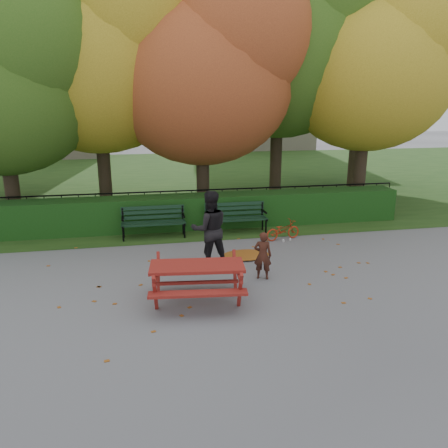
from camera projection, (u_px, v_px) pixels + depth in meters
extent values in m
plane|color=slate|center=(223.00, 284.00, 9.28)|extent=(90.00, 90.00, 0.00)
plane|color=#193911|center=(172.00, 177.00, 22.52)|extent=(90.00, 90.00, 0.00)
cube|color=#BAAB91|center=(24.00, 46.00, 30.18)|extent=(10.00, 7.00, 15.00)
cube|color=#BAAB91|center=(254.00, 74.00, 35.61)|extent=(9.00, 6.00, 12.00)
cube|color=black|center=(195.00, 211.00, 13.40)|extent=(13.00, 0.90, 1.00)
cube|color=black|center=(192.00, 218.00, 14.27)|extent=(14.00, 0.04, 0.04)
cube|color=black|center=(192.00, 190.00, 14.03)|extent=(14.00, 0.04, 0.04)
cylinder|color=black|center=(96.00, 210.00, 13.61)|extent=(0.03, 0.03, 1.00)
cylinder|color=black|center=(192.00, 206.00, 14.16)|extent=(0.03, 0.03, 1.00)
cylinder|color=black|center=(280.00, 202.00, 14.71)|extent=(0.03, 0.03, 1.00)
cylinder|color=black|center=(375.00, 197.00, 15.36)|extent=(0.03, 0.03, 1.00)
cylinder|color=black|center=(12.00, 184.00, 13.40)|extent=(0.44, 0.44, 2.62)
sphere|color=#2E5616|center=(24.00, 39.00, 11.82)|extent=(4.20, 4.20, 4.20)
cylinder|color=black|center=(104.00, 168.00, 14.96)|extent=(0.44, 0.44, 3.15)
ellipsoid|color=olive|center=(96.00, 63.00, 14.05)|extent=(6.40, 6.40, 5.76)
sphere|color=olive|center=(129.00, 11.00, 13.12)|extent=(4.80, 4.80, 4.80)
cylinder|color=black|center=(203.00, 173.00, 14.86)|extent=(0.44, 0.44, 2.80)
ellipsoid|color=brown|center=(202.00, 81.00, 14.05)|extent=(6.00, 6.00, 5.40)
sphere|color=brown|center=(239.00, 33.00, 13.18)|extent=(4.50, 4.50, 4.50)
cylinder|color=black|center=(276.00, 156.00, 16.55)|extent=(0.44, 0.44, 3.50)
ellipsoid|color=#2E5616|center=(279.00, 51.00, 15.54)|extent=(6.80, 6.80, 6.12)
sphere|color=#2E5616|center=(323.00, 0.00, 14.54)|extent=(5.10, 5.10, 5.10)
cylinder|color=black|center=(360.00, 167.00, 15.70)|extent=(0.44, 0.44, 2.97)
ellipsoid|color=olive|center=(368.00, 74.00, 14.84)|extent=(5.80, 5.80, 5.22)
sphere|color=olive|center=(412.00, 30.00, 13.99)|extent=(4.35, 4.35, 4.35)
cylinder|color=black|center=(354.00, 152.00, 19.79)|extent=(0.44, 0.44, 3.15)
ellipsoid|color=#2E5616|center=(360.00, 73.00, 18.88)|extent=(6.00, 6.00, 5.40)
sphere|color=#2E5616|center=(395.00, 38.00, 18.00)|extent=(4.50, 4.50, 4.50)
cube|color=black|center=(154.00, 225.00, 12.16)|extent=(1.80, 0.12, 0.04)
cube|color=black|center=(154.00, 223.00, 12.33)|extent=(1.80, 0.12, 0.04)
cube|color=black|center=(153.00, 221.00, 12.50)|extent=(1.80, 0.12, 0.04)
cube|color=black|center=(153.00, 217.00, 12.56)|extent=(1.80, 0.05, 0.10)
cube|color=black|center=(153.00, 212.00, 12.51)|extent=(1.80, 0.05, 0.10)
cube|color=black|center=(153.00, 207.00, 12.48)|extent=(1.80, 0.05, 0.10)
cube|color=black|center=(123.00, 225.00, 12.18)|extent=(0.05, 0.55, 0.06)
cube|color=black|center=(123.00, 215.00, 12.37)|extent=(0.05, 0.05, 0.41)
cylinder|color=black|center=(123.00, 234.00, 12.06)|extent=(0.05, 0.05, 0.44)
cylinder|color=black|center=(124.00, 230.00, 12.40)|extent=(0.05, 0.05, 0.44)
cube|color=black|center=(123.00, 218.00, 12.14)|extent=(0.05, 0.45, 0.04)
cube|color=black|center=(184.00, 222.00, 12.49)|extent=(0.05, 0.55, 0.06)
cube|color=black|center=(182.00, 212.00, 12.69)|extent=(0.05, 0.05, 0.41)
cylinder|color=black|center=(184.00, 231.00, 12.38)|extent=(0.05, 0.05, 0.44)
cylinder|color=black|center=(183.00, 227.00, 12.72)|extent=(0.05, 0.05, 0.44)
cube|color=black|center=(183.00, 215.00, 12.46)|extent=(0.05, 0.45, 0.04)
cube|color=black|center=(238.00, 220.00, 12.60)|extent=(1.80, 0.12, 0.04)
cube|color=black|center=(236.00, 219.00, 12.77)|extent=(1.80, 0.12, 0.04)
cube|color=black|center=(235.00, 217.00, 12.94)|extent=(1.80, 0.12, 0.04)
cube|color=black|center=(234.00, 213.00, 13.00)|extent=(1.80, 0.05, 0.10)
cube|color=black|center=(234.00, 208.00, 12.96)|extent=(1.80, 0.05, 0.10)
cube|color=black|center=(235.00, 204.00, 12.92)|extent=(1.80, 0.05, 0.10)
cube|color=black|center=(208.00, 221.00, 12.62)|extent=(0.05, 0.55, 0.06)
cube|color=black|center=(206.00, 211.00, 12.82)|extent=(0.05, 0.05, 0.41)
cylinder|color=black|center=(209.00, 229.00, 12.50)|extent=(0.05, 0.05, 0.44)
cylinder|color=black|center=(207.00, 226.00, 12.84)|extent=(0.05, 0.05, 0.44)
cube|color=black|center=(208.00, 214.00, 12.59)|extent=(0.05, 0.45, 0.04)
cube|color=black|center=(264.00, 218.00, 12.93)|extent=(0.05, 0.55, 0.06)
cube|color=black|center=(262.00, 209.00, 13.13)|extent=(0.05, 0.05, 0.41)
cylinder|color=black|center=(266.00, 226.00, 12.82)|extent=(0.05, 0.05, 0.44)
cylinder|color=black|center=(263.00, 223.00, 13.16)|extent=(0.05, 0.05, 0.44)
cube|color=black|center=(264.00, 211.00, 12.90)|extent=(0.05, 0.45, 0.04)
cube|color=maroon|center=(197.00, 266.00, 8.28)|extent=(1.85, 0.94, 0.06)
cube|color=maroon|center=(198.00, 294.00, 7.79)|extent=(1.80, 0.44, 0.05)
cube|color=maroon|center=(197.00, 269.00, 8.93)|extent=(1.80, 0.44, 0.05)
cube|color=maroon|center=(155.00, 294.00, 7.89)|extent=(0.12, 0.51, 0.87)
cube|color=maroon|center=(158.00, 275.00, 8.74)|extent=(0.12, 0.51, 0.87)
cube|color=maroon|center=(156.00, 271.00, 8.24)|extent=(0.21, 1.33, 0.06)
cube|color=maroon|center=(240.00, 291.00, 8.01)|extent=(0.12, 0.51, 0.87)
cube|color=maroon|center=(235.00, 273.00, 8.86)|extent=(0.12, 0.51, 0.87)
cube|color=maroon|center=(237.00, 269.00, 8.37)|extent=(0.21, 1.33, 0.06)
cube|color=maroon|center=(197.00, 282.00, 8.37)|extent=(1.58, 0.23, 0.06)
ellipsoid|color=brown|center=(246.00, 255.00, 10.94)|extent=(1.37, 1.11, 0.08)
imported|color=#3A1A12|center=(263.00, 255.00, 9.45)|extent=(0.45, 0.37, 1.06)
imported|color=black|center=(210.00, 229.00, 10.09)|extent=(0.92, 0.73, 1.81)
imported|color=#AF2710|center=(283.00, 230.00, 12.23)|extent=(1.11, 0.61, 0.55)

